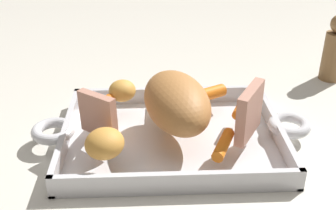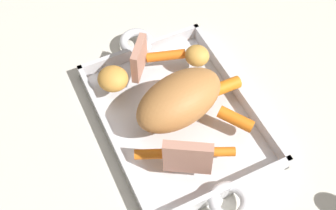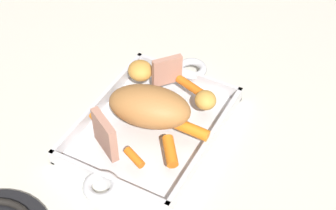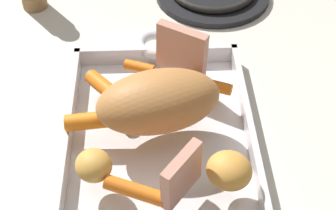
# 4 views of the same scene
# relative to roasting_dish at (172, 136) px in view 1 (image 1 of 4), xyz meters

# --- Properties ---
(ground_plane) EXTENTS (2.19, 2.19, 0.00)m
(ground_plane) POSITION_rel_roasting_dish_xyz_m (0.00, 0.00, -0.01)
(ground_plane) COLOR silver
(roasting_dish) EXTENTS (0.42, 0.25, 0.03)m
(roasting_dish) POSITION_rel_roasting_dish_xyz_m (0.00, 0.00, 0.00)
(roasting_dish) COLOR silver
(roasting_dish) RESTS_ON ground_plane
(pork_roast) EXTENTS (0.12, 0.17, 0.07)m
(pork_roast) POSITION_rel_roasting_dish_xyz_m (-0.01, 0.00, 0.06)
(pork_roast) COLOR #B7773E
(pork_roast) RESTS_ON roasting_dish
(roast_slice_thick) EXTENTS (0.05, 0.07, 0.07)m
(roast_slice_thick) POSITION_rel_roasting_dish_xyz_m (-0.10, 0.03, 0.06)
(roast_slice_thick) COLOR tan
(roast_slice_thick) RESTS_ON roasting_dish
(roast_slice_outer) EXTENTS (0.06, 0.05, 0.06)m
(roast_slice_outer) POSITION_rel_roasting_dish_xyz_m (0.11, 0.02, 0.05)
(roast_slice_outer) COLOR tan
(roast_slice_outer) RESTS_ON roasting_dish
(baby_carrot_southeast) EXTENTS (0.04, 0.07, 0.02)m
(baby_carrot_southeast) POSITION_rel_roasting_dish_xyz_m (-0.06, 0.07, 0.03)
(baby_carrot_southeast) COLOR orange
(baby_carrot_southeast) RESTS_ON roasting_dish
(baby_carrot_center_left) EXTENTS (0.03, 0.05, 0.02)m
(baby_carrot_center_left) POSITION_rel_roasting_dish_xyz_m (-0.11, -0.02, 0.03)
(baby_carrot_center_left) COLOR orange
(baby_carrot_center_left) RESTS_ON roasting_dish
(baby_carrot_long) EXTENTS (0.02, 0.07, 0.03)m
(baby_carrot_long) POSITION_rel_roasting_dish_xyz_m (0.00, -0.08, 0.03)
(baby_carrot_long) COLOR orange
(baby_carrot_long) RESTS_ON roasting_dish
(baby_carrot_short) EXTENTS (0.04, 0.07, 0.02)m
(baby_carrot_short) POSITION_rel_roasting_dish_xyz_m (0.11, -0.03, 0.03)
(baby_carrot_short) COLOR orange
(baby_carrot_short) RESTS_ON roasting_dish
(baby_carrot_center_right) EXTENTS (0.06, 0.05, 0.03)m
(baby_carrot_center_right) POSITION_rel_roasting_dish_xyz_m (-0.06, -0.07, 0.03)
(baby_carrot_center_right) COLOR orange
(baby_carrot_center_right) RESTS_ON roasting_dish
(potato_whole) EXTENTS (0.06, 0.06, 0.03)m
(potato_whole) POSITION_rel_roasting_dish_xyz_m (0.08, -0.08, 0.04)
(potato_whole) COLOR gold
(potato_whole) RESTS_ON roasting_dish
(potato_corner) EXTENTS (0.07, 0.07, 0.04)m
(potato_corner) POSITION_rel_roasting_dish_xyz_m (0.09, 0.08, 0.04)
(potato_corner) COLOR gold
(potato_corner) RESTS_ON roasting_dish
(pepper_mill) EXTENTS (0.04, 0.04, 0.13)m
(pepper_mill) POSITION_rel_roasting_dish_xyz_m (-0.32, -0.21, 0.05)
(pepper_mill) COLOR olive
(pepper_mill) RESTS_ON ground_plane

